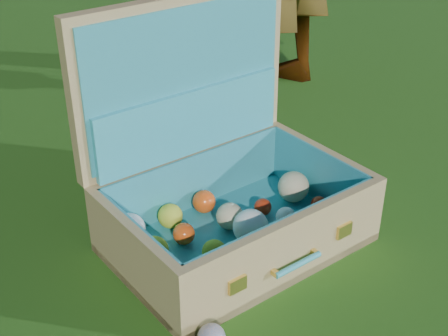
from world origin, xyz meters
TOP-DOWN VIEW (x-y plane):
  - ground at (0.00, 0.00)m, footprint 60.00×60.00m
  - suitcase at (-0.21, 0.21)m, footprint 0.74×0.61m

SIDE VIEW (x-z plane):
  - ground at x=0.00m, z-range 0.00..0.00m
  - suitcase at x=-0.21m, z-range -0.13..0.49m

